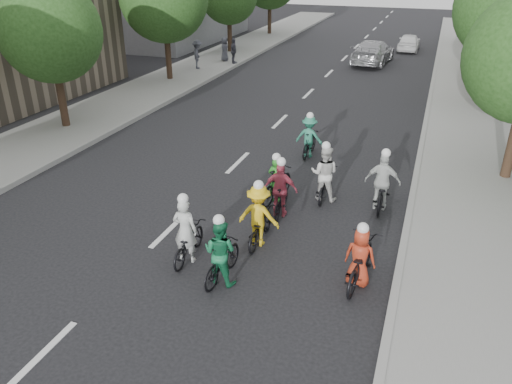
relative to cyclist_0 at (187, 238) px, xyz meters
The scene contains 22 objects.
ground 1.66m from the cyclist_0, 135.87° to the left, with size 120.00×120.00×0.00m, color black.
sidewalk_left 14.36m from the cyclist_0, 129.44° to the left, with size 4.00×80.00×0.15m, color gray.
curb_left 13.21m from the cyclist_0, 122.89° to the left, with size 0.18×80.00×0.18m, color #999993.
sidewalk_right 13.06m from the cyclist_0, 58.18° to the left, with size 4.00×80.00×0.15m, color gray.
curb_right 12.14m from the cyclist_0, 66.03° to the left, with size 0.18×80.00×0.18m, color #999993.
tree_l_2 12.19m from the cyclist_0, 142.75° to the left, with size 4.00×4.00×5.97m.
tree_r_1 18.79m from the cyclist_0, 65.29° to the left, with size 4.80×4.80×6.93m.
tree_r_2 27.02m from the cyclist_0, 73.35° to the left, with size 4.00×4.00×5.97m.
cyclist_0 is the anchor object (origin of this frame).
cyclist_1 1.25m from the cyclist_0, 25.24° to the right, with size 0.82×1.67×1.73m.
cyclist_2 1.89m from the cyclist_0, 42.59° to the left, with size 1.07×1.70×1.80m.
cyclist_3 3.27m from the cyclist_0, 63.43° to the left, with size 0.98×1.53×1.78m.
cyclist_4 4.11m from the cyclist_0, ahead, with size 0.87×2.02×1.58m.
cyclist_5 3.88m from the cyclist_0, 73.81° to the left, with size 0.83×1.85×1.57m.
cyclist_6 4.96m from the cyclist_0, 61.39° to the left, with size 0.85×1.74×1.85m.
cyclist_7 7.64m from the cyclist_0, 81.84° to the left, with size 1.01×1.57×1.67m.
cyclist_8 5.95m from the cyclist_0, 46.69° to the left, with size 1.02×1.84×1.87m.
follow_car_lead 24.96m from the cyclist_0, 87.88° to the left, with size 2.10×5.17×1.50m, color #A6A7AB.
follow_car_trail 30.61m from the cyclist_0, 84.78° to the left, with size 1.48×3.68×1.25m, color white.
spectator_0 21.00m from the cyclist_0, 115.19° to the left, with size 1.11×0.64×1.72m, color #4B4B57.
spectator_1 22.41m from the cyclist_0, 109.34° to the left, with size 0.93×0.39×1.59m, color #4E4E5B.
spectator_2 23.27m from the cyclist_0, 110.91° to the left, with size 0.74×0.48×1.51m, color #454751.
Camera 1 is at (6.19, -10.21, 6.86)m, focal length 35.00 mm.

